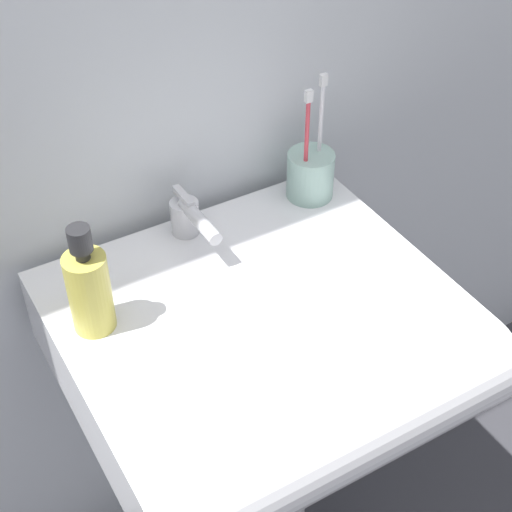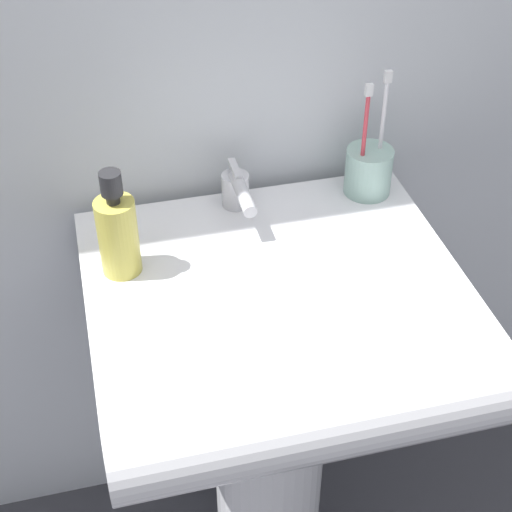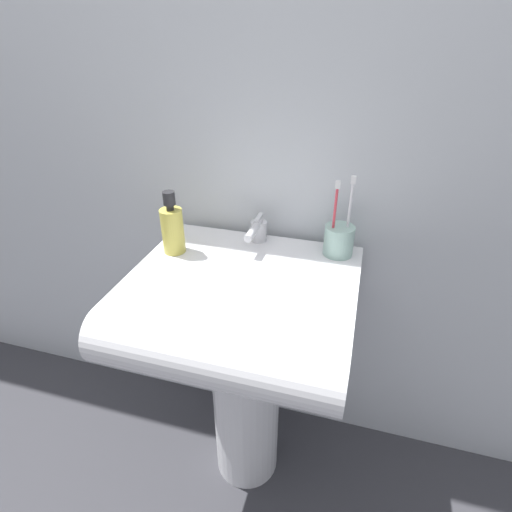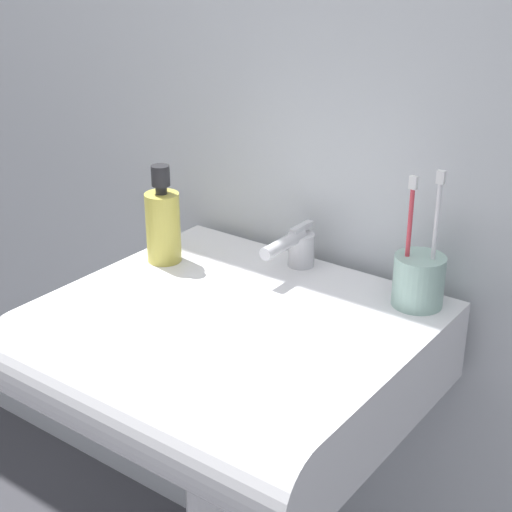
% 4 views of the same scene
% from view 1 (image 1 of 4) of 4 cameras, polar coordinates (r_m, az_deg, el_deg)
% --- Properties ---
extents(sink_pedestal, '(0.20, 0.20, 0.64)m').
position_cam_1_polar(sink_pedestal, '(1.51, -0.29, -15.59)').
color(sink_pedestal, white).
rests_on(sink_pedestal, ground).
extents(sink_basin, '(0.57, 0.52, 0.14)m').
position_cam_1_polar(sink_basin, '(1.18, 0.93, -6.86)').
color(sink_basin, white).
rests_on(sink_basin, sink_pedestal).
extents(faucet, '(0.05, 0.14, 0.08)m').
position_cam_1_polar(faucet, '(1.25, -4.90, 2.82)').
color(faucet, silver).
rests_on(faucet, sink_basin).
extents(toothbrush_cup, '(0.08, 0.08, 0.22)m').
position_cam_1_polar(toothbrush_cup, '(1.34, 3.98, 6.01)').
color(toothbrush_cup, '#99BFB2').
rests_on(toothbrush_cup, sink_basin).
extents(soap_bottle, '(0.06, 0.06, 0.18)m').
position_cam_1_polar(soap_bottle, '(1.10, -12.06, -2.33)').
color(soap_bottle, gold).
rests_on(soap_bottle, sink_basin).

